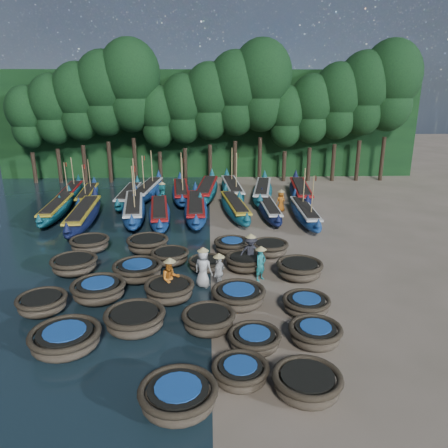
{
  "coord_description": "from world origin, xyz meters",
  "views": [
    {
      "loc": [
        -0.03,
        -20.15,
        8.65
      ],
      "look_at": [
        0.78,
        2.83,
        1.3
      ],
      "focal_mm": 35.0,
      "sensor_mm": 36.0,
      "label": 1
    }
  ],
  "objects_px": {
    "coracle_20": "(90,244)",
    "coracle_16": "(138,270)",
    "coracle_9": "(315,334)",
    "fisherman_6": "(281,200)",
    "coracle_2": "(178,397)",
    "coracle_21": "(148,244)",
    "long_boat_1": "(57,209)",
    "coracle_19": "(300,269)",
    "long_boat_9": "(71,193)",
    "long_boat_13": "(181,192)",
    "coracle_10": "(42,303)",
    "coracle_6": "(135,320)",
    "coracle_15": "(74,264)",
    "long_boat_2": "(84,215)",
    "long_boat_4": "(159,213)",
    "fisherman_5": "(162,195)",
    "fisherman_2": "(170,278)",
    "long_boat_8": "(305,213)",
    "coracle_17": "(206,264)",
    "long_boat_16": "(262,191)",
    "coracle_7": "(209,320)",
    "long_boat_10": "(88,195)",
    "coracle_3": "(240,373)",
    "coracle_23": "(232,246)",
    "long_boat_7": "(269,210)",
    "long_boat_6": "(235,207)",
    "long_boat_12": "(148,190)",
    "coracle_8": "(254,340)",
    "long_boat_5": "(196,208)",
    "coracle_5": "(65,339)",
    "coracle_18": "(246,262)",
    "long_boat_17": "(301,192)",
    "long_boat_3": "(134,209)",
    "long_boat_14": "(207,190)",
    "coracle_11": "(99,290)",
    "fisherman_1": "(261,262)",
    "coracle_12": "(169,290)",
    "coracle_4": "(307,384)",
    "long_boat_15": "(232,189)"
  },
  "relations": [
    {
      "from": "coracle_20",
      "to": "coracle_16",
      "type": "bearing_deg",
      "value": -49.71
    },
    {
      "from": "coracle_9",
      "to": "fisherman_6",
      "type": "distance_m",
      "value": 16.85
    },
    {
      "from": "coracle_2",
      "to": "coracle_16",
      "type": "relative_size",
      "value": 1.08
    },
    {
      "from": "coracle_21",
      "to": "long_boat_1",
      "type": "distance_m",
      "value": 9.98
    },
    {
      "from": "coracle_19",
      "to": "long_boat_9",
      "type": "relative_size",
      "value": 0.3
    },
    {
      "from": "coracle_16",
      "to": "coracle_20",
      "type": "xyz_separation_m",
      "value": [
        -3.15,
        3.71,
        -0.02
      ]
    },
    {
      "from": "coracle_16",
      "to": "long_boat_13",
      "type": "distance_m",
      "value": 15.09
    },
    {
      "from": "coracle_10",
      "to": "coracle_21",
      "type": "bearing_deg",
      "value": 63.07
    },
    {
      "from": "coracle_21",
      "to": "long_boat_13",
      "type": "bearing_deg",
      "value": 84.4
    },
    {
      "from": "coracle_6",
      "to": "coracle_15",
      "type": "relative_size",
      "value": 0.94
    },
    {
      "from": "long_boat_2",
      "to": "long_boat_4",
      "type": "bearing_deg",
      "value": 2.28
    },
    {
      "from": "coracle_9",
      "to": "fisherman_5",
      "type": "bearing_deg",
      "value": 111.09
    },
    {
      "from": "coracle_21",
      "to": "fisherman_2",
      "type": "bearing_deg",
      "value": -72.46
    },
    {
      "from": "long_boat_1",
      "to": "long_boat_2",
      "type": "distance_m",
      "value": 2.9
    },
    {
      "from": "coracle_15",
      "to": "long_boat_4",
      "type": "bearing_deg",
      "value": 69.31
    },
    {
      "from": "long_boat_8",
      "to": "fisherman_6",
      "type": "height_order",
      "value": "long_boat_8"
    },
    {
      "from": "coracle_17",
      "to": "long_boat_16",
      "type": "bearing_deg",
      "value": 72.46
    },
    {
      "from": "coracle_7",
      "to": "coracle_21",
      "type": "xyz_separation_m",
      "value": [
        -3.27,
        8.07,
        0.02
      ]
    },
    {
      "from": "long_boat_10",
      "to": "coracle_3",
      "type": "bearing_deg",
      "value": -70.37
    },
    {
      "from": "coracle_10",
      "to": "coracle_23",
      "type": "xyz_separation_m",
      "value": [
        7.84,
        6.17,
        0.02
      ]
    },
    {
      "from": "coracle_16",
      "to": "long_boat_2",
      "type": "bearing_deg",
      "value": 118.91
    },
    {
      "from": "coracle_19",
      "to": "long_boat_7",
      "type": "bearing_deg",
      "value": 90.36
    },
    {
      "from": "coracle_20",
      "to": "fisherman_6",
      "type": "bearing_deg",
      "value": 32.84
    },
    {
      "from": "coracle_10",
      "to": "fisherman_6",
      "type": "distance_m",
      "value": 18.43
    },
    {
      "from": "long_boat_6",
      "to": "long_boat_12",
      "type": "height_order",
      "value": "long_boat_12"
    },
    {
      "from": "coracle_8",
      "to": "long_boat_12",
      "type": "distance_m",
      "value": 22.39
    },
    {
      "from": "coracle_3",
      "to": "coracle_6",
      "type": "relative_size",
      "value": 0.8
    },
    {
      "from": "long_boat_5",
      "to": "long_boat_8",
      "type": "bearing_deg",
      "value": -10.65
    },
    {
      "from": "coracle_2",
      "to": "coracle_5",
      "type": "distance_m",
      "value": 4.99
    },
    {
      "from": "coracle_18",
      "to": "long_boat_17",
      "type": "relative_size",
      "value": 0.26
    },
    {
      "from": "long_boat_4",
      "to": "long_boat_3",
      "type": "bearing_deg",
      "value": 147.66
    },
    {
      "from": "long_boat_14",
      "to": "fisherman_5",
      "type": "relative_size",
      "value": 4.56
    },
    {
      "from": "coracle_11",
      "to": "long_boat_1",
      "type": "xyz_separation_m",
      "value": [
        -5.81,
        12.49,
        0.05
      ]
    },
    {
      "from": "coracle_10",
      "to": "long_boat_10",
      "type": "relative_size",
      "value": 0.29
    },
    {
      "from": "coracle_17",
      "to": "long_boat_17",
      "type": "xyz_separation_m",
      "value": [
        7.42,
        13.71,
        0.24
      ]
    },
    {
      "from": "coracle_17",
      "to": "long_boat_8",
      "type": "height_order",
      "value": "long_boat_8"
    },
    {
      "from": "long_boat_3",
      "to": "fisherman_1",
      "type": "bearing_deg",
      "value": -62.08
    },
    {
      "from": "coracle_16",
      "to": "long_boat_3",
      "type": "height_order",
      "value": "long_boat_3"
    },
    {
      "from": "coracle_12",
      "to": "coracle_15",
      "type": "bearing_deg",
      "value": 148.27
    },
    {
      "from": "coracle_2",
      "to": "fisherman_5",
      "type": "bearing_deg",
      "value": 96.77
    },
    {
      "from": "coracle_4",
      "to": "long_boat_1",
      "type": "distance_m",
      "value": 22.91
    },
    {
      "from": "coracle_3",
      "to": "long_boat_15",
      "type": "bearing_deg",
      "value": 87.54
    },
    {
      "from": "coracle_6",
      "to": "long_boat_6",
      "type": "relative_size",
      "value": 0.28
    },
    {
      "from": "coracle_12",
      "to": "coracle_3",
      "type": "bearing_deg",
      "value": -64.66
    },
    {
      "from": "coracle_21",
      "to": "coracle_23",
      "type": "relative_size",
      "value": 1.41
    },
    {
      "from": "coracle_6",
      "to": "coracle_23",
      "type": "bearing_deg",
      "value": 62.71
    },
    {
      "from": "long_boat_5",
      "to": "long_boat_14",
      "type": "bearing_deg",
      "value": 80.3
    },
    {
      "from": "long_boat_1",
      "to": "long_boat_8",
      "type": "xyz_separation_m",
      "value": [
        16.82,
        -1.56,
        -0.0
      ]
    },
    {
      "from": "coracle_6",
      "to": "coracle_11",
      "type": "relative_size",
      "value": 0.87
    },
    {
      "from": "coracle_6",
      "to": "coracle_23",
      "type": "relative_size",
      "value": 1.19
    }
  ]
}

